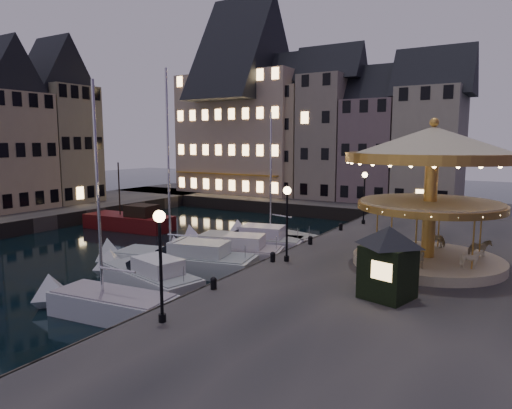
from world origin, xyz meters
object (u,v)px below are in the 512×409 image
Objects in this scene: streetlamp_b at (287,213)px; motorboat_a at (103,304)px; bollard_d at (341,226)px; motorboat_f at (272,238)px; motorboat_d at (227,254)px; bollard_c at (310,240)px; red_fishing_boat at (131,222)px; motorboat_b at (146,278)px; motorboat_c at (178,260)px; ticket_kiosk at (389,250)px; bollard_b at (273,256)px; motorboat_e at (245,243)px; streetlamp_a at (160,250)px; streetlamp_c at (364,190)px; bollard_a at (214,283)px; carousel at (432,170)px.

motorboat_a is (-5.03, -8.47, -3.48)m from streetlamp_b.
bollard_d is 0.05× the size of motorboat_f.
motorboat_f is (-4.89, -1.86, -1.07)m from bollard_d.
motorboat_d is 0.69× the size of motorboat_f.
bollard_c is 0.07× the size of red_fishing_boat.
motorboat_b is 0.59× the size of motorboat_c.
motorboat_f is (-0.23, 6.33, -0.11)m from motorboat_d.
streetlamp_b is at bearing -86.57° from bollard_d.
ticket_kiosk is at bearing -25.84° from streetlamp_b.
motorboat_f reaches higher than bollard_d.
bollard_b is (-0.60, -0.50, -2.41)m from streetlamp_b.
motorboat_e is (-0.78, 3.43, 0.00)m from motorboat_d.
motorboat_e is 0.83× the size of motorboat_f.
bollard_d is 0.08× the size of motorboat_d.
red_fishing_boat reaches higher than streetlamp_b.
motorboat_e is (-1.01, 13.71, 0.11)m from motorboat_a.
streetlamp_a is 14.71m from bollard_c.
motorboat_e is at bearing 82.76° from motorboat_c.
streetlamp_c is at bearing 65.78° from motorboat_d.
motorboat_c is (-6.86, -1.18, -3.34)m from streetlamp_b.
bollard_d is 0.05× the size of motorboat_a.
streetlamp_a is 23.50m from streetlamp_c.
carousel is at bearing 50.85° from bollard_a.
streetlamp_c is 1.18× the size of ticket_kiosk.
streetlamp_a is 0.48× the size of red_fishing_boat.
streetlamp_b is 7.32× the size of bollard_d.
streetlamp_b is 1.18× the size of ticket_kiosk.
bollard_d is at bearing 91.72° from streetlamp_a.
bollard_d is 19.02m from red_fishing_boat.
motorboat_a is at bearing -150.90° from bollard_a.
bollard_c is 5.50m from bollard_d.
motorboat_d is 6.34m from motorboat_f.
red_fishing_boat reaches higher than streetlamp_c.
motorboat_c is at bearing -97.24° from motorboat_e.
bollard_d is 15.76m from motorboat_b.
motorboat_d is (-4.66, -2.69, -0.96)m from bollard_c.
motorboat_c reaches higher than bollard_b.
streetlamp_b is 8.39m from motorboat_b.
bollard_c is 18.90m from red_fishing_boat.
bollard_b is at bearing 60.91° from motorboat_a.
motorboat_c is (-6.86, -14.68, -3.34)m from streetlamp_c.
motorboat_b is (-5.44, -14.76, -0.96)m from bollard_d.
bollard_a is 0.07× the size of red_fishing_boat.
bollard_a is at bearing 29.10° from motorboat_a.
motorboat_c is 3.75× the size of ticket_kiosk.
streetlamp_a is 4.71m from bollard_a.
streetlamp_b is at bearing 38.23° from motorboat_b.
motorboat_d is at bearing 120.83° from bollard_a.
streetlamp_a is 13.36m from motorboat_d.
carousel is at bearing 31.55° from motorboat_b.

